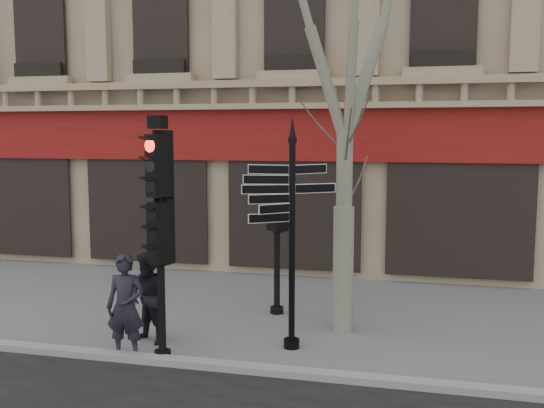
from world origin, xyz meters
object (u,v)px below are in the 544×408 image
Objects in this scene: fingerpost at (292,194)px; traffic_signal_secondary at (277,219)px; traffic_signal_main at (160,208)px; pedestrian_b at (149,298)px; pedestrian_a at (125,307)px.

fingerpost reaches higher than traffic_signal_secondary.
traffic_signal_main is 3.18m from traffic_signal_secondary.
pedestrian_b is (-0.53, 0.65, -1.67)m from traffic_signal_main.
traffic_signal_main is at bearing -89.00° from traffic_signal_secondary.
pedestrian_a is at bearing -179.05° from fingerpost.
pedestrian_a is (-2.51, -1.11, -1.77)m from fingerpost.
traffic_signal_secondary is at bearing 52.64° from pedestrian_a.
pedestrian_a is (-0.57, -0.12, -1.61)m from traffic_signal_main.
fingerpost reaches higher than traffic_signal_main.
traffic_signal_main is 2.45× the size of pedestrian_b.
fingerpost is 2.45× the size of pedestrian_b.
fingerpost is 3.26m from pedestrian_a.
traffic_signal_secondary reaches higher than pedestrian_b.
traffic_signal_secondary is 1.74× the size of pedestrian_b.
fingerpost reaches higher than pedestrian_a.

